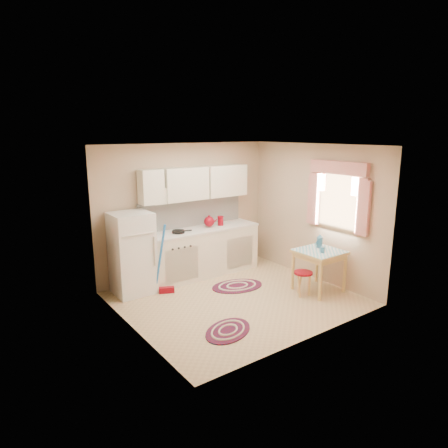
{
  "coord_description": "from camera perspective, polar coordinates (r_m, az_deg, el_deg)",
  "views": [
    {
      "loc": [
        -3.77,
        -4.88,
        2.71
      ],
      "look_at": [
        -0.07,
        0.25,
        1.24
      ],
      "focal_mm": 32.0,
      "sensor_mm": 36.0,
      "label": 1
    }
  ],
  "objects": [
    {
      "name": "broom",
      "position": [
        6.82,
        -8.34,
        -5.04
      ],
      "size": [
        0.3,
        0.22,
        1.2
      ],
      "primitive_type": null,
      "rotation": [
        0.0,
        0.0,
        -0.42
      ],
      "color": "blue",
      "rests_on": "ground"
    },
    {
      "name": "stool",
      "position": [
        6.91,
        11.19,
        -8.35
      ],
      "size": [
        0.4,
        0.4,
        0.42
      ],
      "primitive_type": "cylinder",
      "rotation": [
        0.0,
        0.0,
        -0.38
      ],
      "color": "maroon",
      "rests_on": "ground"
    },
    {
      "name": "red_kettle",
      "position": [
        7.61,
        -2.14,
        0.35
      ],
      "size": [
        0.26,
        0.24,
        0.22
      ],
      "primitive_type": null,
      "rotation": [
        0.0,
        0.0,
        -0.24
      ],
      "color": "maroon",
      "rests_on": "countertop"
    },
    {
      "name": "table",
      "position": [
        7.12,
        13.35,
        -6.53
      ],
      "size": [
        0.72,
        0.72,
        0.72
      ],
      "primitive_type": "cube",
      "color": "#DFBC6F",
      "rests_on": "ground"
    },
    {
      "name": "frying_pan",
      "position": [
        7.23,
        -6.54,
        -1.1
      ],
      "size": [
        0.27,
        0.27,
        0.05
      ],
      "primitive_type": "cylinder",
      "rotation": [
        0.0,
        0.0,
        -0.23
      ],
      "color": "black",
      "rests_on": "countertop"
    },
    {
      "name": "rug_left",
      "position": [
        5.73,
        0.58,
        -15.0
      ],
      "size": [
        0.97,
        0.84,
        0.02
      ],
      "primitive_type": null,
      "rotation": [
        0.0,
        0.0,
        0.44
      ],
      "color": "maroon",
      "rests_on": "ground"
    },
    {
      "name": "room_shell",
      "position": [
        6.55,
        1.67,
        3.31
      ],
      "size": [
        3.64,
        3.6,
        2.52
      ],
      "color": "tan",
      "rests_on": "ground"
    },
    {
      "name": "countertop",
      "position": [
        7.55,
        -3.11,
        -0.77
      ],
      "size": [
        2.27,
        0.62,
        0.04
      ],
      "primitive_type": "cube",
      "color": "silver",
      "rests_on": "base_cabinets"
    },
    {
      "name": "red_canister",
      "position": [
        7.76,
        -0.49,
        0.39
      ],
      "size": [
        0.14,
        0.14,
        0.16
      ],
      "primitive_type": "cylinder",
      "rotation": [
        0.0,
        0.0,
        -0.28
      ],
      "color": "maroon",
      "rests_on": "countertop"
    },
    {
      "name": "base_cabinets",
      "position": [
        7.68,
        -3.07,
        -4.1
      ],
      "size": [
        2.25,
        0.6,
        0.88
      ],
      "primitive_type": "cube",
      "color": "#EDE7CE",
      "rests_on": "ground"
    },
    {
      "name": "rug_center",
      "position": [
        7.23,
        1.91,
        -8.85
      ],
      "size": [
        1.05,
        0.8,
        0.02
      ],
      "primitive_type": null,
      "rotation": [
        0.0,
        0.0,
        -0.19
      ],
      "color": "maroon",
      "rests_on": "ground"
    },
    {
      "name": "fridge",
      "position": [
        6.92,
        -12.99,
        -4.12
      ],
      "size": [
        0.65,
        0.6,
        1.4
      ],
      "primitive_type": "cube",
      "color": "white",
      "rests_on": "ground"
    },
    {
      "name": "coffee_pot",
      "position": [
        7.14,
        13.51,
        -2.38
      ],
      "size": [
        0.13,
        0.11,
        0.25
      ],
      "primitive_type": null,
      "rotation": [
        0.0,
        0.0,
        0.03
      ],
      "color": "#2B6286",
      "rests_on": "table"
    },
    {
      "name": "mug",
      "position": [
        6.9,
        13.9,
        -3.61
      ],
      "size": [
        0.08,
        0.08,
        0.1
      ],
      "primitive_type": "cylinder",
      "rotation": [
        0.0,
        0.0,
        -0.13
      ],
      "color": "#2B6286",
      "rests_on": "table"
    }
  ]
}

